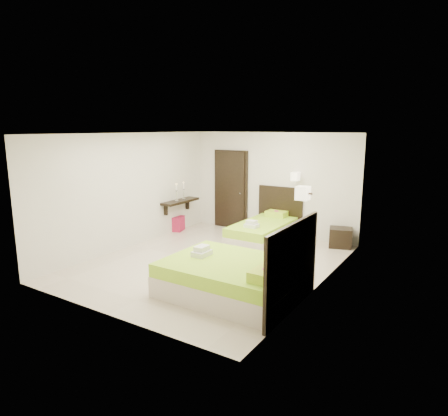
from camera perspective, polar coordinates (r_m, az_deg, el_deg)
The scene contains 7 objects.
floor at distance 8.25m, azimuth -1.72°, elevation -7.79°, with size 5.50×5.50×0.00m, color beige.
bed_single at distance 9.55m, azimuth 5.76°, elevation -3.27°, with size 1.20×2.00×1.65m.
bed_double at distance 6.61m, azimuth 1.75°, elevation -9.82°, with size 2.18×1.85×1.80m.
nightstand at distance 9.61m, azimuth 16.30°, elevation -4.06°, with size 0.50×0.45×0.45m, color black.
ottoman at distance 10.76m, azimuth -6.93°, elevation -2.19°, with size 0.39×0.39×0.39m, color maroon.
door at distance 10.84m, azimuth 0.97°, elevation 2.60°, with size 1.02×0.15×2.14m.
console_shelf at distance 10.49m, azimuth -6.31°, elevation 0.94°, with size 0.35×1.20×0.78m.
Camera 1 is at (4.37, -6.45, 2.72)m, focal length 32.00 mm.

